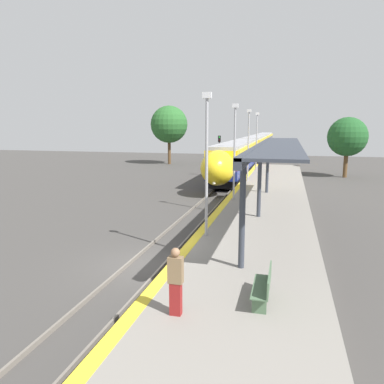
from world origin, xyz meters
name	(u,v)px	position (x,y,z in m)	size (l,w,h in m)	color
ground_plane	(147,266)	(0.00, 0.00, 0.00)	(120.00, 120.00, 0.00)	#423F3D
rail_left	(130,262)	(-0.72, 0.00, 0.07)	(0.08, 90.00, 0.15)	slate
rail_right	(164,265)	(0.72, 0.00, 0.07)	(0.08, 90.00, 0.15)	slate
train	(255,146)	(0.00, 48.80, 2.22)	(2.82, 70.14, 3.87)	black
platform_right	(250,263)	(4.17, 0.00, 0.51)	(5.11, 64.00, 1.04)	gray
platform_bench	(265,286)	(4.94, -4.19, 1.50)	(0.44, 1.62, 0.89)	#4C6B4C
person_waiting	(176,280)	(2.87, -5.36, 1.92)	(0.36, 0.22, 1.71)	maroon
railway_signal	(219,152)	(-1.95, 27.04, 2.76)	(0.28, 0.28, 4.54)	#59595E
lamppost_near	(207,156)	(2.15, 1.45, 4.38)	(0.36, 0.20, 5.90)	#9E9EA3
lamppost_mid	(235,146)	(2.15, 9.61, 4.38)	(0.36, 0.20, 5.90)	#9E9EA3
lamppost_far	(248,141)	(2.15, 17.78, 4.38)	(0.36, 0.20, 5.90)	#9E9EA3
lamppost_farthest	(257,138)	(2.15, 25.94, 4.38)	(0.36, 0.20, 5.90)	#9E9EA3
station_canopy	(272,148)	(4.62, 5.34, 4.51)	(2.02, 17.40, 3.72)	#333842
background_tree_left	(169,124)	(-11.54, 38.95, 5.76)	(5.35, 5.35, 8.45)	brown
background_tree_right	(347,137)	(11.51, 30.08, 4.40)	(4.21, 4.21, 6.53)	brown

